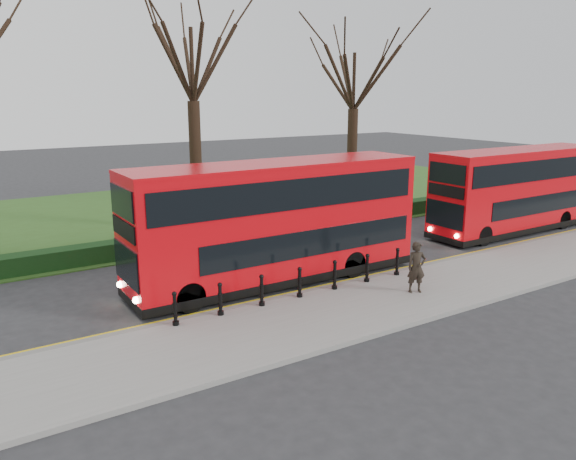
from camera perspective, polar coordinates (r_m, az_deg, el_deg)
ground at (r=19.87m, az=-2.79°, el=-6.44°), size 120.00×120.00×0.00m
pavement at (r=17.48m, az=2.15°, el=-9.09°), size 60.00×4.00×0.15m
kerb at (r=19.04m, az=-1.29°, el=-7.11°), size 60.00×0.25×0.16m
grass_verge at (r=33.27m, az=-15.70°, el=1.42°), size 60.00×18.00×0.06m
hedge at (r=25.63m, az=-10.35°, el=-1.05°), size 60.00×0.90×0.80m
yellow_line_outer at (r=19.30m, az=-1.75°, el=-7.03°), size 60.00×0.10×0.01m
yellow_line_inner at (r=19.46m, az=-2.05°, el=-6.86°), size 60.00×0.10×0.01m
tree_mid at (r=28.57m, az=-9.76°, el=16.99°), size 7.53×7.53×11.76m
tree_right at (r=33.73m, az=6.73°, el=15.39°), size 6.92×6.92×10.81m
bollard_row at (r=18.94m, az=1.19°, el=-5.38°), size 8.99×0.15×1.00m
bus_lead at (r=20.48m, az=-1.17°, el=0.73°), size 11.17×2.56×4.44m
bus_rear at (r=30.46m, az=22.30°, el=3.74°), size 10.43×2.40×4.15m
pedestrian at (r=19.76m, az=12.93°, el=-3.72°), size 0.76×0.65×1.78m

